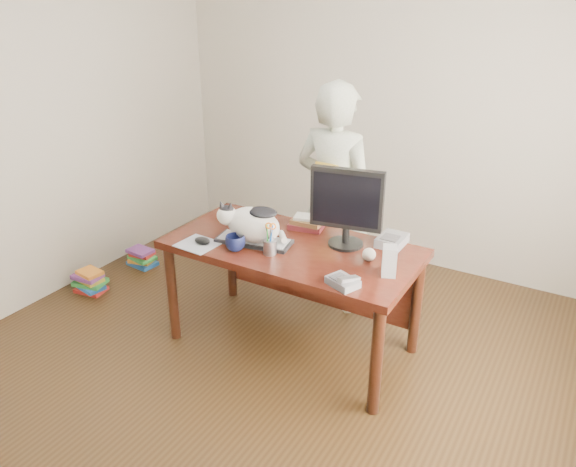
% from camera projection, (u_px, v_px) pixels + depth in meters
% --- Properties ---
extents(room, '(4.50, 4.50, 4.50)m').
position_uv_depth(room, '(233.00, 182.00, 2.84)').
color(room, black).
rests_on(room, ground).
extents(desk, '(1.60, 0.80, 0.75)m').
position_uv_depth(desk, '(298.00, 261.00, 3.68)').
color(desk, black).
rests_on(desk, ground).
extents(keyboard, '(0.51, 0.26, 0.03)m').
position_uv_depth(keyboard, '(254.00, 241.00, 3.58)').
color(keyboard, black).
rests_on(keyboard, desk).
extents(cat, '(0.47, 0.30, 0.27)m').
position_uv_depth(cat, '(251.00, 223.00, 3.54)').
color(cat, white).
rests_on(cat, keyboard).
extents(monitor, '(0.45, 0.26, 0.51)m').
position_uv_depth(monitor, '(347.00, 204.00, 3.43)').
color(monitor, black).
rests_on(monitor, desk).
extents(pen_cup, '(0.09, 0.09, 0.21)m').
position_uv_depth(pen_cup, '(270.00, 245.00, 3.42)').
color(pen_cup, gray).
rests_on(pen_cup, desk).
extents(mousepad, '(0.25, 0.23, 0.01)m').
position_uv_depth(mousepad, '(198.00, 244.00, 3.56)').
color(mousepad, '#A4A8B0').
rests_on(mousepad, desk).
extents(mouse, '(0.11, 0.08, 0.04)m').
position_uv_depth(mouse, '(202.00, 241.00, 3.56)').
color(mouse, black).
rests_on(mouse, mousepad).
extents(coffee_mug, '(0.17, 0.17, 0.10)m').
position_uv_depth(coffee_mug, '(235.00, 243.00, 3.47)').
color(coffee_mug, black).
rests_on(coffee_mug, desk).
extents(phone, '(0.20, 0.18, 0.08)m').
position_uv_depth(phone, '(343.00, 281.00, 3.07)').
color(phone, '#5D5D62').
rests_on(phone, desk).
extents(speaker, '(0.11, 0.11, 0.18)m').
position_uv_depth(speaker, '(389.00, 261.00, 3.16)').
color(speaker, '#949496').
rests_on(speaker, desk).
extents(baseball, '(0.08, 0.08, 0.08)m').
position_uv_depth(baseball, '(369.00, 254.00, 3.34)').
color(baseball, beige).
rests_on(baseball, desk).
extents(book_stack, '(0.26, 0.21, 0.09)m').
position_uv_depth(book_stack, '(307.00, 223.00, 3.79)').
color(book_stack, '#4A1318').
rests_on(book_stack, desk).
extents(calculator, '(0.16, 0.21, 0.06)m').
position_uv_depth(calculator, '(392.00, 240.00, 3.55)').
color(calculator, '#5D5D62').
rests_on(calculator, desk).
extents(person, '(0.64, 0.44, 1.69)m').
position_uv_depth(person, '(335.00, 200.00, 4.03)').
color(person, silver).
rests_on(person, ground).
extents(held_book, '(0.17, 0.11, 0.22)m').
position_uv_depth(held_book, '(325.00, 179.00, 3.81)').
color(held_book, gold).
rests_on(held_book, person).
extents(book_pile_a, '(0.27, 0.22, 0.18)m').
position_uv_depth(book_pile_a, '(90.00, 282.00, 4.48)').
color(book_pile_a, '#A41C17').
rests_on(book_pile_a, ground).
extents(book_pile_b, '(0.26, 0.20, 0.15)m').
position_uv_depth(book_pile_b, '(142.00, 258.00, 4.91)').
color(book_pile_b, '#17488C').
rests_on(book_pile_b, ground).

